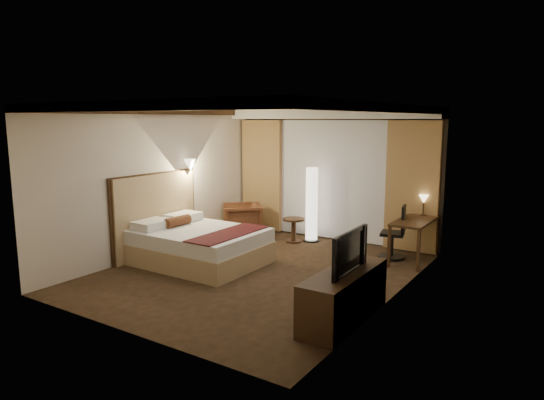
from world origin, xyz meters
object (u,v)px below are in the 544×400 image
Objects in this scene: television at (343,249)px; side_table at (294,230)px; desk at (414,240)px; floor_lamp at (312,205)px; bed at (200,246)px; dresser at (344,296)px; armchair at (242,219)px; office_chair at (392,232)px.

side_table is at bearing 38.34° from television.
floor_lamp is at bearing 173.56° from desk.
bed is 2.26m from side_table.
dresser is 0.60m from television.
television is at bearing 12.30° from armchair.
desk is at bearing 90.94° from dresser.
armchair reaches higher than desk.
floor_lamp reaches higher than dresser.
office_chair is at bearing 54.00° from armchair.
dresser is at bearing 12.53° from armchair.
office_chair reaches higher than desk.
desk is at bearing -0.54° from television.
office_chair is at bearing -1.35° from side_table.
side_table is 4.00m from television.
dresser reaches higher than side_table.
bed is 3.45m from office_chair.
side_table is 0.50× the size of office_chair.
bed is 1.66× the size of desk.
side_table is at bearing 74.18° from bed.
office_chair is (-0.38, -0.05, 0.12)m from desk.
television is (0.40, -3.00, 0.42)m from office_chair.
bed is 3.78m from desk.
floor_lamp is at bearing 124.27° from dresser.
television is at bearing -15.80° from bed.
television is at bearing -94.65° from office_chair.
office_chair reaches higher than dresser.
bed is 4.26× the size of side_table.
side_table is at bearing 129.60° from dresser.
desk is (3.09, 2.17, 0.07)m from bed.
armchair reaches higher than side_table.
armchair is 0.82× the size of office_chair.
television is (3.11, -0.88, 0.61)m from bed.
side_table is (0.62, 2.17, -0.06)m from bed.
office_chair reaches higher than side_table.
side_table is at bearing 64.10° from armchair.
armchair is 0.64× the size of desk.
floor_lamp is 1.59× the size of television.
bed is 1.28× the size of dresser.
armchair is 0.83× the size of television.
dresser is (3.63, -2.77, -0.09)m from armchair.
bed is at bearing -25.52° from armchair.
floor_lamp is 1.56× the size of office_chair.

